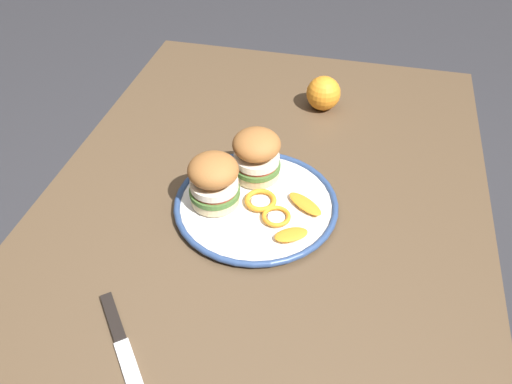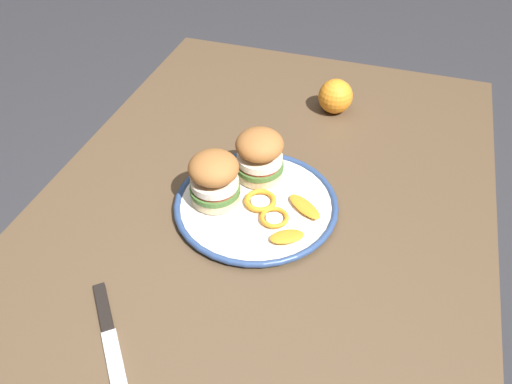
{
  "view_description": "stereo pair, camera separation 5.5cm",
  "coord_description": "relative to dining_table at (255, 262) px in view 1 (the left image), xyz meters",
  "views": [
    {
      "loc": [
        0.63,
        0.15,
        1.44
      ],
      "look_at": [
        -0.04,
        -0.01,
        0.81
      ],
      "focal_mm": 35.7,
      "sensor_mm": 36.0,
      "label": 1
    },
    {
      "loc": [
        0.61,
        0.2,
        1.44
      ],
      "look_at": [
        -0.04,
        -0.01,
        0.81
      ],
      "focal_mm": 35.7,
      "sensor_mm": 36.0,
      "label": 2
    }
  ],
  "objects": [
    {
      "name": "dining_table",
      "position": [
        0.0,
        0.0,
        0.0
      ],
      "size": [
        1.32,
        0.85,
        0.77
      ],
      "color": "brown",
      "rests_on": "ground"
    },
    {
      "name": "orange_peel_small_curl",
      "position": [
        -0.01,
        0.04,
        0.13
      ],
      "size": [
        0.07,
        0.07,
        0.01
      ],
      "color": "orange",
      "rests_on": "dinner_plate"
    },
    {
      "name": "sandwich_half_right",
      "position": [
        -0.12,
        -0.03,
        0.18
      ],
      "size": [
        0.13,
        0.13,
        0.1
      ],
      "color": "beige",
      "rests_on": "dinner_plate"
    },
    {
      "name": "dinner_plate",
      "position": [
        -0.04,
        -0.01,
        0.12
      ],
      "size": [
        0.31,
        0.31,
        0.02
      ],
      "color": "white",
      "rests_on": "dining_table"
    },
    {
      "name": "orange_peel_strip_long",
      "position": [
        -0.05,
        0.08,
        0.13
      ],
      "size": [
        0.07,
        0.08,
        0.01
      ],
      "color": "orange",
      "rests_on": "dinner_plate"
    },
    {
      "name": "whole_orange",
      "position": [
        -0.41,
        0.07,
        0.15
      ],
      "size": [
        0.08,
        0.08,
        0.08
      ],
      "primitive_type": "sphere",
      "color": "orange",
      "rests_on": "dining_table"
    },
    {
      "name": "orange_peel_curled",
      "position": [
        -0.04,
        -0.0,
        0.13
      ],
      "size": [
        0.08,
        0.08,
        0.01
      ],
      "color": "orange",
      "rests_on": "dinner_plate"
    },
    {
      "name": "table_knife",
      "position": [
        0.28,
        -0.13,
        0.11
      ],
      "size": [
        0.18,
        0.15,
        0.01
      ],
      "color": "silver",
      "rests_on": "dining_table"
    },
    {
      "name": "sandwich_half_left",
      "position": [
        -0.03,
        -0.08,
        0.18
      ],
      "size": [
        0.13,
        0.13,
        0.1
      ],
      "color": "beige",
      "rests_on": "dinner_plate"
    },
    {
      "name": "orange_peel_strip_short",
      "position": [
        0.03,
        0.07,
        0.13
      ],
      "size": [
        0.06,
        0.07,
        0.01
      ],
      "color": "orange",
      "rests_on": "dinner_plate"
    }
  ]
}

